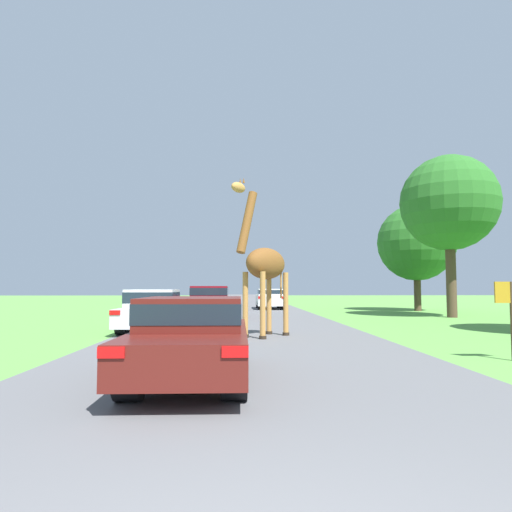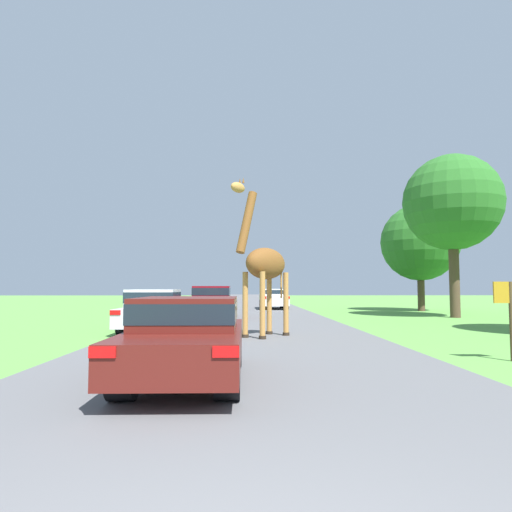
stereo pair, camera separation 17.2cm
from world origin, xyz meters
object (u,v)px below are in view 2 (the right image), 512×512
Objects in this scene: giraffe_near_road at (264,265)px; car_queue_right at (212,301)px; tree_left_edge at (452,203)px; tree_centre_back at (420,243)px; car_far_ahead at (153,309)px; sign_post at (511,305)px; car_queue_left at (273,298)px; car_lead_maroon at (187,335)px.

car_queue_right is (-2.21, 8.64, -1.36)m from giraffe_near_road.
tree_centre_back is at bearing 83.47° from tree_left_edge.
sign_post reaches higher than car_far_ahead.
tree_centre_back reaches higher than sign_post.
tree_left_edge is at bearing 69.37° from sign_post.
car_queue_left is at bearing 98.79° from sign_post.
giraffe_near_road reaches higher than car_queue_left.
car_far_ahead is 10.79m from sign_post.
tree_centre_back is (12.00, 20.97, 3.59)m from car_lead_maroon.
sign_post is (4.86, -4.65, -1.06)m from giraffe_near_road.
giraffe_near_road is at bearing -75.67° from car_queue_right.
sign_post is at bearing -106.34° from tree_centre_back.
sign_post is (8.58, -6.54, 0.38)m from car_far_ahead.
tree_centre_back reaches higher than car_queue_left.
car_lead_maroon is at bearing -87.34° from car_queue_right.
car_lead_maroon is 0.63× the size of tree_centre_back.
tree_left_edge is 1.20× the size of tree_centre_back.
car_lead_maroon is 0.97× the size of car_queue_left.
giraffe_near_road is at bearing 136.28° from sign_post.
tree_centre_back is at bearing 73.66° from sign_post.
car_queue_right is at bearing 92.66° from car_lead_maroon.
car_queue_right is at bearing 179.03° from tree_left_edge.
tree_left_edge is at bearing -48.08° from car_queue_left.
giraffe_near_road is at bearing -94.48° from car_queue_left.
tree_left_edge reaches higher than giraffe_near_road.
car_lead_maroon is at bearing -96.83° from car_queue_left.
sign_post is at bearing 175.05° from giraffe_near_road.
car_far_ahead reaches higher than car_queue_left.
car_lead_maroon is 15.09m from car_queue_right.
car_queue_left is (1.39, 17.79, -1.45)m from giraffe_near_road.
tree_left_edge is at bearing 52.78° from car_lead_maroon.
car_lead_maroon is 24.43m from tree_centre_back.
car_far_ahead is at bearing -138.31° from tree_centre_back.
sign_post is at bearing -37.31° from car_far_ahead.
tree_left_edge is at bearing 25.88° from car_far_ahead.
car_lead_maroon is 1.04× the size of car_far_ahead.
giraffe_near_road is 6.77m from car_lead_maroon.
car_queue_left is 2.71× the size of sign_post.
car_queue_left is (3.60, 9.15, -0.09)m from car_queue_right.
giraffe_near_road is 1.06× the size of car_queue_left.
car_far_ahead is (-3.72, 1.89, -1.44)m from giraffe_near_road.
giraffe_near_road is 13.39m from tree_left_edge.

